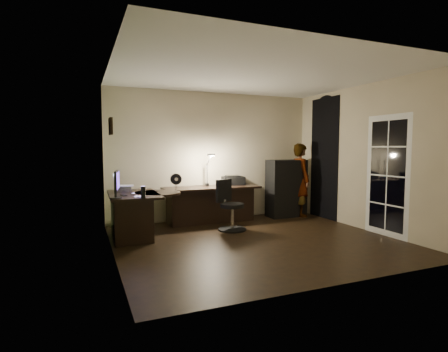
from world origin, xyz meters
name	(u,v)px	position (x,y,z in m)	size (l,w,h in m)	color
floor	(257,241)	(0.00, 0.00, -0.01)	(4.50, 4.00, 0.01)	black
ceiling	(258,74)	(0.00, 0.00, 2.71)	(4.50, 4.00, 0.01)	silver
wall_back	(214,156)	(0.00, 2.00, 1.35)	(4.50, 0.01, 2.70)	#C0B392
wall_front	(343,165)	(0.00, -2.00, 1.35)	(4.50, 0.01, 2.70)	#C0B392
wall_left	(112,161)	(-2.25, 0.00, 1.35)	(0.01, 4.00, 2.70)	#C0B392
wall_right	(365,158)	(2.25, 0.00, 1.35)	(0.01, 4.00, 2.70)	#C0B392
green_wall_overlay	(113,161)	(-2.24, 0.00, 1.35)	(0.00, 4.00, 2.70)	#4D682F
arched_doorway	(324,158)	(2.24, 1.15, 1.30)	(0.01, 0.90, 2.60)	black
french_door	(387,176)	(2.24, -0.55, 1.05)	(0.02, 0.92, 2.10)	white
framed_picture	(111,126)	(-2.22, 0.45, 1.85)	(0.04, 0.30, 0.25)	black
desk_left	(134,215)	(-1.83, 1.01, 0.38)	(0.81, 1.31, 0.76)	black
desk_right	(212,205)	(-0.18, 1.63, 0.37)	(1.97, 0.69, 0.74)	black
cabinet	(286,188)	(1.57, 1.58, 0.63)	(0.84, 0.42, 1.26)	black
laptop_stand	(124,189)	(-1.96, 1.25, 0.81)	(0.25, 0.20, 0.10)	silver
laptop	(124,179)	(-1.96, 1.25, 0.98)	(0.34, 0.31, 0.23)	silver
monitor	(115,188)	(-2.17, 0.50, 0.91)	(0.09, 0.46, 0.30)	black
mouse	(133,194)	(-1.86, 0.84, 0.78)	(0.06, 0.09, 0.03)	silver
phone	(124,195)	(-2.02, 0.77, 0.77)	(0.07, 0.14, 0.01)	black
pen	(156,191)	(-1.43, 1.07, 0.77)	(0.01, 0.14, 0.01)	black
speaker	(143,192)	(-1.77, 0.35, 0.85)	(0.07, 0.07, 0.18)	black
notepad	(139,197)	(-1.81, 0.53, 0.77)	(0.14, 0.19, 0.01)	silver
desk_fan	(176,182)	(-1.02, 1.31, 0.89)	(0.21, 0.11, 0.32)	black
headphones	(222,184)	(0.02, 1.59, 0.78)	(0.21, 0.09, 0.10)	#23488A
printer	(233,180)	(0.37, 1.80, 0.83)	(0.46, 0.35, 0.20)	black
desk_lamp	(207,169)	(-0.22, 1.80, 1.10)	(0.18, 0.33, 0.73)	black
office_chair	(232,205)	(-0.07, 0.84, 0.47)	(0.53, 0.53, 0.94)	black
person	(301,180)	(1.89, 1.51, 0.81)	(0.58, 0.39, 1.63)	#D8A88C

